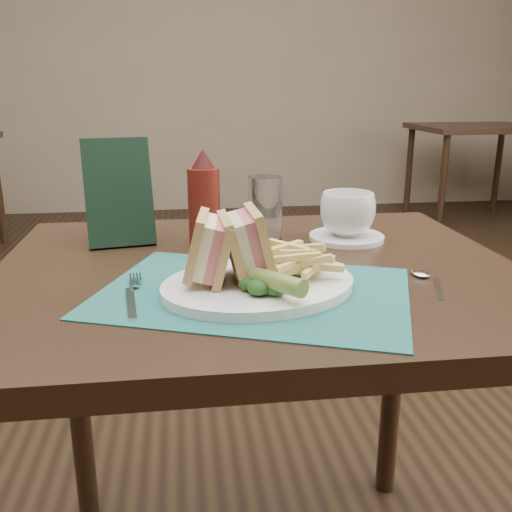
{
  "coord_description": "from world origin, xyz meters",
  "views": [
    {
      "loc": [
        -0.13,
        -1.43,
        1.05
      ],
      "look_at": [
        -0.02,
        -0.59,
        0.8
      ],
      "focal_mm": 40.0,
      "sensor_mm": 36.0,
      "label": 1
    }
  ],
  "objects_px": {
    "table_main": "(258,452)",
    "drinking_glass": "(265,210)",
    "sandwich_half_a": "(196,248)",
    "check_presenter": "(119,192)",
    "plate": "(259,285)",
    "ketchup_bottle": "(204,198)",
    "placemat": "(254,292)",
    "table_bg_right": "(473,174)",
    "sandwich_half_b": "(233,245)",
    "saucer": "(346,237)",
    "coffee_cup": "(347,214)"
  },
  "relations": [
    {
      "from": "table_main",
      "to": "drinking_glass",
      "type": "distance_m",
      "value": 0.47
    },
    {
      "from": "sandwich_half_a",
      "to": "check_presenter",
      "type": "bearing_deg",
      "value": 121.86
    },
    {
      "from": "plate",
      "to": "ketchup_bottle",
      "type": "distance_m",
      "value": 0.29
    },
    {
      "from": "placemat",
      "to": "drinking_glass",
      "type": "bearing_deg",
      "value": 78.22
    },
    {
      "from": "plate",
      "to": "drinking_glass",
      "type": "relative_size",
      "value": 2.31
    },
    {
      "from": "table_bg_right",
      "to": "placemat",
      "type": "xyz_separation_m",
      "value": [
        -2.16,
        -3.38,
        0.38
      ]
    },
    {
      "from": "table_main",
      "to": "plate",
      "type": "relative_size",
      "value": 3.0
    },
    {
      "from": "sandwich_half_a",
      "to": "sandwich_half_b",
      "type": "xyz_separation_m",
      "value": [
        0.05,
        -0.0,
        0.0
      ]
    },
    {
      "from": "sandwich_half_a",
      "to": "saucer",
      "type": "height_order",
      "value": "sandwich_half_a"
    },
    {
      "from": "sandwich_half_b",
      "to": "drinking_glass",
      "type": "distance_m",
      "value": 0.28
    },
    {
      "from": "drinking_glass",
      "to": "coffee_cup",
      "type": "bearing_deg",
      "value": -2.56
    },
    {
      "from": "placemat",
      "to": "sandwich_half_a",
      "type": "height_order",
      "value": "sandwich_half_a"
    },
    {
      "from": "plate",
      "to": "ketchup_bottle",
      "type": "xyz_separation_m",
      "value": [
        -0.07,
        0.27,
        0.08
      ]
    },
    {
      "from": "placemat",
      "to": "table_bg_right",
      "type": "bearing_deg",
      "value": 57.4
    },
    {
      "from": "sandwich_half_b",
      "to": "drinking_glass",
      "type": "height_order",
      "value": "drinking_glass"
    },
    {
      "from": "saucer",
      "to": "plate",
      "type": "bearing_deg",
      "value": -128.43
    },
    {
      "from": "sandwich_half_a",
      "to": "ketchup_bottle",
      "type": "bearing_deg",
      "value": 91.44
    },
    {
      "from": "ketchup_bottle",
      "to": "sandwich_half_b",
      "type": "bearing_deg",
      "value": -83.25
    },
    {
      "from": "sandwich_half_b",
      "to": "coffee_cup",
      "type": "xyz_separation_m",
      "value": [
        0.25,
        0.26,
        -0.02
      ]
    },
    {
      "from": "table_bg_right",
      "to": "sandwich_half_b",
      "type": "xyz_separation_m",
      "value": [
        -2.19,
        -3.36,
        0.45
      ]
    },
    {
      "from": "table_bg_right",
      "to": "plate",
      "type": "height_order",
      "value": "plate"
    },
    {
      "from": "sandwich_half_b",
      "to": "placemat",
      "type": "bearing_deg",
      "value": -28.35
    },
    {
      "from": "placemat",
      "to": "sandwich_half_b",
      "type": "distance_m",
      "value": 0.08
    },
    {
      "from": "table_main",
      "to": "ketchup_bottle",
      "type": "xyz_separation_m",
      "value": [
        -0.09,
        0.15,
        0.47
      ]
    },
    {
      "from": "sandwich_half_a",
      "to": "coffee_cup",
      "type": "relative_size",
      "value": 0.94
    },
    {
      "from": "table_main",
      "to": "sandwich_half_b",
      "type": "relative_size",
      "value": 8.26
    },
    {
      "from": "coffee_cup",
      "to": "saucer",
      "type": "bearing_deg",
      "value": 0.0
    },
    {
      "from": "sandwich_half_a",
      "to": "sandwich_half_b",
      "type": "height_order",
      "value": "sandwich_half_b"
    },
    {
      "from": "sandwich_half_b",
      "to": "plate",
      "type": "bearing_deg",
      "value": -17.29
    },
    {
      "from": "table_main",
      "to": "coffee_cup",
      "type": "relative_size",
      "value": 8.19
    },
    {
      "from": "placemat",
      "to": "coffee_cup",
      "type": "distance_m",
      "value": 0.36
    },
    {
      "from": "sandwich_half_b",
      "to": "saucer",
      "type": "relative_size",
      "value": 0.73
    },
    {
      "from": "coffee_cup",
      "to": "drinking_glass",
      "type": "height_order",
      "value": "drinking_glass"
    },
    {
      "from": "sandwich_half_a",
      "to": "saucer",
      "type": "bearing_deg",
      "value": 46.96
    },
    {
      "from": "drinking_glass",
      "to": "ketchup_bottle",
      "type": "bearing_deg",
      "value": -175.66
    },
    {
      "from": "table_main",
      "to": "sandwich_half_b",
      "type": "bearing_deg",
      "value": -115.43
    },
    {
      "from": "plate",
      "to": "sandwich_half_b",
      "type": "height_order",
      "value": "sandwich_half_b"
    },
    {
      "from": "saucer",
      "to": "drinking_glass",
      "type": "bearing_deg",
      "value": 177.44
    },
    {
      "from": "sandwich_half_a",
      "to": "table_bg_right",
      "type": "bearing_deg",
      "value": 62.89
    },
    {
      "from": "sandwich_half_b",
      "to": "saucer",
      "type": "distance_m",
      "value": 0.37
    },
    {
      "from": "sandwich_half_b",
      "to": "coffee_cup",
      "type": "height_order",
      "value": "sandwich_half_b"
    },
    {
      "from": "sandwich_half_b",
      "to": "check_presenter",
      "type": "bearing_deg",
      "value": 121.29
    },
    {
      "from": "table_main",
      "to": "drinking_glass",
      "type": "bearing_deg",
      "value": 77.54
    },
    {
      "from": "check_presenter",
      "to": "table_main",
      "type": "bearing_deg",
      "value": -45.68
    },
    {
      "from": "table_bg_right",
      "to": "ketchup_bottle",
      "type": "bearing_deg",
      "value": -125.6
    },
    {
      "from": "saucer",
      "to": "drinking_glass",
      "type": "distance_m",
      "value": 0.18
    },
    {
      "from": "table_main",
      "to": "sandwich_half_a",
      "type": "relative_size",
      "value": 8.75
    },
    {
      "from": "table_bg_right",
      "to": "saucer",
      "type": "bearing_deg",
      "value": -121.98
    },
    {
      "from": "placemat",
      "to": "table_main",
      "type": "bearing_deg",
      "value": 79.05
    },
    {
      "from": "table_bg_right",
      "to": "drinking_glass",
      "type": "xyz_separation_m",
      "value": [
        -2.1,
        -3.09,
        0.44
      ]
    }
  ]
}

